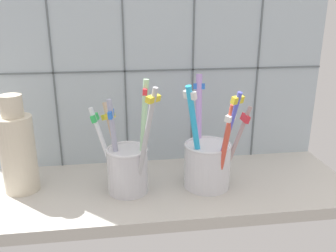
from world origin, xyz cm
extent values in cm
cube|color=#BCB7AD|center=(0.00, 0.00, 1.00)|extent=(64.00, 22.00, 2.00)
cube|color=#B2C1CC|center=(0.00, 12.00, 22.50)|extent=(64.00, 2.00, 45.00)
cube|color=slate|center=(-19.20, 10.90, 22.50)|extent=(0.30, 0.20, 45.00)
cube|color=slate|center=(-6.40, 10.90, 22.50)|extent=(0.30, 0.20, 45.00)
cube|color=slate|center=(6.40, 10.90, 22.50)|extent=(0.30, 0.20, 45.00)
cube|color=slate|center=(19.20, 10.90, 22.50)|extent=(0.30, 0.20, 45.00)
cube|color=slate|center=(0.00, 10.90, 20.24)|extent=(64.00, 0.20, 0.30)
cylinder|color=silver|center=(-6.76, -0.99, 5.77)|extent=(6.76, 6.76, 7.54)
torus|color=silver|center=(-6.76, -0.99, 9.54)|extent=(6.92, 6.92, 0.50)
cylinder|color=#B0E4AF|center=(-4.11, -1.70, 11.79)|extent=(2.38, 1.31, 18.84)
cube|color=#E5333F|center=(-3.60, -1.80, 19.35)|extent=(1.11, 2.23, 0.99)
cylinder|color=#A4A6C0|center=(-8.65, -1.35, 10.24)|extent=(2.11, 1.20, 15.74)
cube|color=blue|center=(-9.01, -1.28, 15.74)|extent=(1.08, 2.42, 1.15)
cylinder|color=white|center=(-10.26, 0.24, 9.38)|extent=(4.82, 1.90, 14.16)
cube|color=green|center=(-11.66, 0.60, 14.64)|extent=(1.45, 2.36, 1.28)
cylinder|color=#B7B7BC|center=(-4.07, -4.41, 11.61)|extent=(4.32, 4.39, 18.61)
cube|color=yellow|center=(-2.82, -5.69, 19.10)|extent=(2.51, 2.49, 1.10)
cylinder|color=beige|center=(-8.65, 1.21, 9.47)|extent=(4.01, 4.76, 14.40)
cube|color=yellow|center=(-9.58, 2.39, 14.29)|extent=(2.46, 2.27, 1.13)
cylinder|color=silver|center=(6.76, -0.99, 5.79)|extent=(7.89, 7.89, 7.59)
torus|color=silver|center=(6.76, -0.99, 9.59)|extent=(8.00, 8.00, 0.50)
cylinder|color=#B59696|center=(11.23, -1.56, 9.28)|extent=(5.24, 0.78, 13.98)
cube|color=#E5333F|center=(12.74, -1.54, 14.20)|extent=(1.00, 2.53, 1.32)
cylinder|color=#2AB6F2|center=(4.34, -2.58, 11.41)|extent=(4.69, 4.07, 18.25)
cube|color=white|center=(3.00, -3.67, 18.96)|extent=(2.09, 2.26, 1.32)
cylinder|color=#DE503C|center=(8.50, -4.55, 10.02)|extent=(2.86, 2.78, 15.37)
cube|color=white|center=(9.05, -5.07, 15.52)|extent=(2.21, 2.25, 1.05)
cylinder|color=#5459D8|center=(8.71, -4.22, 11.10)|extent=(3.31, 5.31, 17.59)
cube|color=yellow|center=(9.67, -6.02, 18.58)|extent=(2.31, 1.88, 1.24)
cylinder|color=#C399ED|center=(5.97, 2.99, 11.48)|extent=(1.75, 4.58, 18.36)
cube|color=blue|center=(6.16, 4.23, 18.47)|extent=(2.08, 1.07, 1.10)
cylinder|color=beige|center=(-24.52, 1.93, 8.48)|extent=(5.68, 5.68, 12.96)
cylinder|color=beige|center=(-24.52, 1.93, 16.75)|extent=(3.48, 3.48, 3.58)
camera|label=1|loc=(-7.65, -56.06, 32.10)|focal=38.80mm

